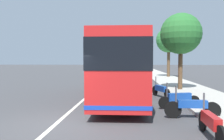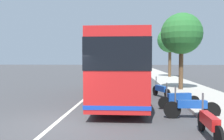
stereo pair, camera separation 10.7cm
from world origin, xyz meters
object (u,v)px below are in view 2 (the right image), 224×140
motorcycle_angled (179,99)px  roadside_tree_far_block (170,40)px  motorcycle_far_end (209,123)px  car_side_street (126,69)px  car_behind_bus (98,71)px  coach_bus (121,65)px  motorcycle_nearest_curb (192,107)px  motorcycle_by_tree (161,90)px  roadside_tree_mid_block (181,34)px

motorcycle_angled → roadside_tree_far_block: roadside_tree_far_block is taller
motorcycle_far_end → car_side_street: (35.63, 3.05, 0.20)m
car_behind_bus → roadside_tree_far_block: roadside_tree_far_block is taller
car_side_street → roadside_tree_far_block: size_ratio=0.64×
coach_bus → car_side_street: bearing=-0.4°
motorcycle_far_end → roadside_tree_far_block: bearing=-5.3°
motorcycle_far_end → motorcycle_nearest_curb: motorcycle_nearest_curb is taller
coach_bus → roadside_tree_far_block: bearing=-19.9°
motorcycle_angled → car_behind_bus: 23.09m
motorcycle_far_end → motorcycle_nearest_curb: size_ratio=1.02×
motorcycle_nearest_curb → motorcycle_by_tree: motorcycle_nearest_curb is taller
motorcycle_far_end → motorcycle_nearest_curb: bearing=-1.2°
motorcycle_far_end → roadside_tree_far_block: size_ratio=0.33×
coach_bus → motorcycle_nearest_curb: coach_bus is taller
motorcycle_by_tree → motorcycle_far_end: bearing=162.7°
roadside_tree_far_block → car_behind_bus: bearing=75.7°
car_behind_bus → motorcycle_far_end: bearing=14.0°
coach_bus → car_side_street: (28.77, 0.20, -1.37)m
coach_bus → motorcycle_nearest_curb: (-4.54, -2.97, -1.57)m
motorcycle_angled → roadside_tree_far_block: size_ratio=0.31×
motorcycle_nearest_curb → roadside_tree_mid_block: size_ratio=0.38×
motorcycle_by_tree → roadside_tree_far_block: roadside_tree_far_block is taller
motorcycle_far_end → roadside_tree_mid_block: size_ratio=0.38×
car_side_street → motorcycle_by_tree: bearing=-177.9°
roadside_tree_mid_block → motorcycle_by_tree: bearing=148.5°
motorcycle_by_tree → motorcycle_nearest_curb: bearing=165.4°
roadside_tree_mid_block → roadside_tree_far_block: roadside_tree_far_block is taller
motorcycle_angled → coach_bus: bearing=-56.8°
coach_bus → motorcycle_angled: coach_bus is taller
roadside_tree_mid_block → motorcycle_nearest_curb: bearing=170.4°
motorcycle_far_end → motorcycle_angled: motorcycle_far_end is taller
motorcycle_far_end → car_side_street: size_ratio=0.52×
car_side_street → roadside_tree_far_block: (-12.00, -5.99, 4.30)m
motorcycle_by_tree → car_side_street: (28.22, 2.67, 0.20)m
motorcycle_nearest_curb → roadside_tree_mid_block: (8.16, -1.38, 3.79)m
motorcycle_angled → car_side_street: (31.39, 3.10, 0.21)m
motorcycle_nearest_curb → car_behind_bus: bearing=-72.4°
car_behind_bus → coach_bus: bearing=11.2°
motorcycle_angled → car_side_street: car_side_street is taller
motorcycle_by_tree → car_side_street: size_ratio=0.49×
motorcycle_angled → motorcycle_by_tree: bearing=-96.9°
motorcycle_nearest_curb → car_behind_bus: size_ratio=0.53×
motorcycle_by_tree → coach_bus: bearing=82.3°
motorcycle_far_end → roadside_tree_mid_block: 11.25m
car_behind_bus → roadside_tree_mid_block: roadside_tree_mid_block is taller
roadside_tree_far_block → coach_bus: bearing=161.0°
motorcycle_nearest_curb → motorcycle_angled: motorcycle_nearest_curb is taller
motorcycle_far_end → motorcycle_nearest_curb: (2.32, -0.12, 0.00)m
car_side_street → car_behind_bus: bearing=153.6°
motorcycle_angled → roadside_tree_far_block: bearing=-113.2°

